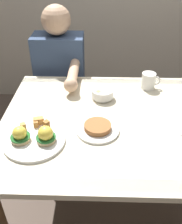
# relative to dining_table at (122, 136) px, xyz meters

# --- Properties ---
(ground_plane) EXTENTS (6.00, 6.00, 0.00)m
(ground_plane) POSITION_rel_dining_table_xyz_m (0.00, 0.00, -0.63)
(ground_plane) COLOR brown
(dining_table) EXTENTS (1.20, 0.90, 0.74)m
(dining_table) POSITION_rel_dining_table_xyz_m (0.00, 0.00, 0.00)
(dining_table) COLOR beige
(dining_table) RESTS_ON ground_plane
(eggs_benedict_plate) EXTENTS (0.27, 0.27, 0.09)m
(eggs_benedict_plate) POSITION_rel_dining_table_xyz_m (-0.40, -0.17, 0.13)
(eggs_benedict_plate) COLOR white
(eggs_benedict_plate) RESTS_ON dining_table
(fruit_bowl) EXTENTS (0.12, 0.12, 0.06)m
(fruit_bowl) POSITION_rel_dining_table_xyz_m (-0.10, 0.19, 0.14)
(fruit_bowl) COLOR white
(fruit_bowl) RESTS_ON dining_table
(coffee_mug) EXTENTS (0.11, 0.08, 0.09)m
(coffee_mug) POSITION_rel_dining_table_xyz_m (0.17, 0.32, 0.16)
(coffee_mug) COLOR white
(coffee_mug) RESTS_ON dining_table
(side_plate) EXTENTS (0.20, 0.20, 0.04)m
(side_plate) POSITION_rel_dining_table_xyz_m (-0.13, -0.09, 0.12)
(side_plate) COLOR white
(side_plate) RESTS_ON dining_table
(diner_person) EXTENTS (0.34, 0.54, 1.14)m
(diner_person) POSITION_rel_dining_table_xyz_m (-0.40, 0.60, 0.02)
(diner_person) COLOR #33333D
(diner_person) RESTS_ON ground_plane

